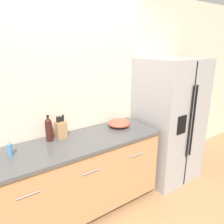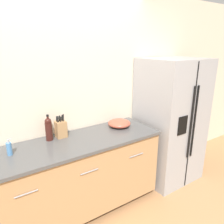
% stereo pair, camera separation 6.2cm
% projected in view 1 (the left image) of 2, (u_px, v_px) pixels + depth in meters
% --- Properties ---
extents(wall_back, '(10.00, 0.05, 2.60)m').
position_uv_depth(wall_back, '(54.00, 103.00, 2.51)').
color(wall_back, beige).
rests_on(wall_back, ground_plane).
extents(counter_unit, '(2.59, 0.64, 0.93)m').
position_uv_depth(counter_unit, '(52.00, 187.00, 2.36)').
color(counter_unit, black).
rests_on(counter_unit, ground_plane).
extents(refrigerator, '(0.83, 0.75, 1.77)m').
position_uv_depth(refrigerator, '(169.00, 121.00, 3.17)').
color(refrigerator, '#9E9EA0').
rests_on(refrigerator, ground_plane).
extents(knife_block, '(0.11, 0.11, 0.28)m').
position_uv_depth(knife_block, '(61.00, 129.00, 2.46)').
color(knife_block, '#A87A4C').
rests_on(knife_block, counter_unit).
extents(wine_bottle, '(0.08, 0.08, 0.30)m').
position_uv_depth(wine_bottle, '(49.00, 129.00, 2.37)').
color(wine_bottle, '#3D1914').
rests_on(wine_bottle, counter_unit).
extents(soap_dispenser, '(0.05, 0.05, 0.17)m').
position_uv_depth(soap_dispenser, '(10.00, 150.00, 2.06)').
color(soap_dispenser, '#4C7FB2').
rests_on(soap_dispenser, counter_unit).
extents(mixing_bowl, '(0.29, 0.29, 0.09)m').
position_uv_depth(mixing_bowl, '(119.00, 123.00, 2.81)').
color(mixing_bowl, '#B24C38').
rests_on(mixing_bowl, counter_unit).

